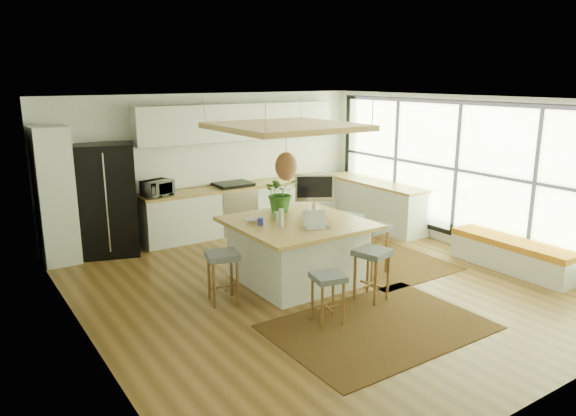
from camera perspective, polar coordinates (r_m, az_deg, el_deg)
floor at (r=8.03m, az=3.20°, el=-8.17°), size 7.00×7.00×0.00m
ceiling at (r=7.45m, az=3.49°, el=11.47°), size 7.00×7.00×0.00m
wall_back at (r=10.58m, az=-8.18°, el=4.70°), size 6.50×0.00×6.50m
wall_front at (r=5.37m, az=26.53°, el=-5.63°), size 6.50×0.00×6.50m
wall_left at (r=6.28m, az=-21.09°, el=-2.39°), size 0.00×7.00×7.00m
wall_right at (r=9.89m, az=18.58°, el=3.49°), size 0.00×7.00×7.00m
window_wall at (r=9.86m, az=18.49°, el=3.76°), size 0.10×6.20×2.60m
pantry at (r=9.43m, az=-23.60°, el=1.17°), size 0.55×0.60×2.25m
back_counter_base at (r=10.73m, az=-4.62°, el=-0.04°), size 4.20×0.60×0.88m
back_counter_top at (r=10.63m, az=-4.67°, el=2.37°), size 4.24×0.64×0.05m
backsplash at (r=10.81m, az=-5.50°, el=4.97°), size 4.20×0.02×0.80m
upper_cabinets at (r=10.57m, az=-5.18°, el=9.15°), size 4.20×0.34×0.70m
range at (r=10.60m, az=-5.81°, el=0.09°), size 0.76×0.62×1.00m
right_counter_base at (r=11.16m, az=9.12°, el=0.38°), size 0.60×2.50×0.88m
right_counter_top at (r=11.07m, az=9.21°, el=2.69°), size 0.64×2.54×0.05m
window_bench at (r=9.24m, az=22.76°, el=-4.62°), size 0.52×2.00×0.50m
ceiling_panel at (r=7.66m, az=-0.21°, el=6.67°), size 1.86×1.86×0.80m
rug_near at (r=6.84m, az=9.64°, el=-12.38°), size 2.60×1.80×0.01m
rug_right at (r=9.28m, az=8.83°, el=-5.19°), size 1.80×2.60×0.01m
fridge at (r=9.63m, az=-18.66°, el=0.63°), size 1.14×1.00×1.92m
island at (r=8.04m, az=0.96°, el=-4.59°), size 1.85×1.85×0.93m
stool_near_left at (r=6.75m, az=4.27°, el=-9.32°), size 0.45×0.45×0.64m
stool_near_right at (r=7.48m, az=8.89°, el=-7.09°), size 0.53×0.53×0.72m
stool_right_front at (r=8.46m, az=8.78°, el=-4.58°), size 0.53×0.53×0.79m
stool_right_back at (r=9.17m, az=6.17°, el=-3.05°), size 0.55×0.55×0.74m
stool_left_side at (r=7.37m, az=-6.96°, el=-7.36°), size 0.51×0.51×0.71m
laptop at (r=7.50m, az=3.08°, el=-1.29°), size 0.44×0.45×0.25m
monitor at (r=8.48m, az=2.84°, el=1.46°), size 0.66×0.51×0.58m
microwave at (r=9.82m, az=-13.78°, el=2.25°), size 0.58×0.43×0.35m
island_plant at (r=8.40m, az=-0.76°, el=1.25°), size 0.58×0.64×0.49m
island_bowl at (r=7.85m, az=-3.84°, el=-1.33°), size 0.27×0.27×0.05m
island_bottle_0 at (r=7.67m, az=-2.84°, el=-1.14°), size 0.07×0.07×0.19m
island_bottle_1 at (r=7.54m, az=-0.88°, el=-1.39°), size 0.07×0.07×0.19m
island_bottle_2 at (r=7.78m, az=3.74°, el=-0.93°), size 0.07×0.07×0.19m
island_bottle_3 at (r=8.11m, az=2.80°, el=-0.31°), size 0.07×0.07×0.19m
island_bottle_4 at (r=7.97m, az=-1.23°, el=-0.55°), size 0.07×0.07×0.19m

